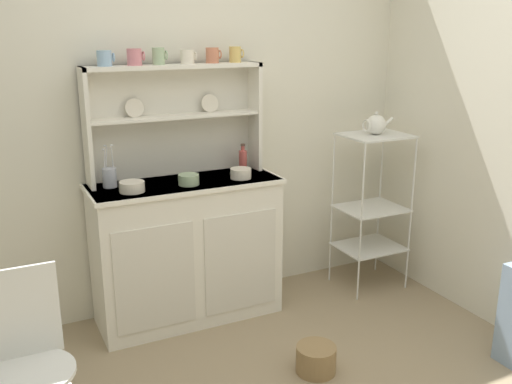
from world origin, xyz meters
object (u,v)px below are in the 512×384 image
(jam_bottle, at_px, (243,160))
(wire_chair, at_px, (26,352))
(hutch_shelf_unit, at_px, (173,111))
(porcelain_teapot, at_px, (376,125))
(bakers_rack, at_px, (372,196))
(utensil_jar, at_px, (110,177))
(hutch_cabinet, at_px, (187,249))
(bowl_mixing_large, at_px, (132,187))
(floor_basket, at_px, (316,359))
(cup_sky_0, at_px, (105,58))

(jam_bottle, bearing_deg, wire_chair, -145.05)
(hutch_shelf_unit, distance_m, porcelain_teapot, 1.33)
(bakers_rack, height_order, utensil_jar, utensil_jar)
(hutch_cabinet, relative_size, utensil_jar, 4.59)
(hutch_shelf_unit, xyz_separation_m, bowl_mixing_large, (-0.33, -0.24, -0.37))
(hutch_shelf_unit, distance_m, utensil_jar, 0.55)
(hutch_cabinet, bearing_deg, bakers_rack, -5.37)
(wire_chair, distance_m, porcelain_teapot, 2.50)
(bakers_rack, xyz_separation_m, wire_chair, (-2.29, -0.79, -0.14))
(floor_basket, relative_size, bowl_mixing_large, 1.51)
(hutch_cabinet, height_order, floor_basket, hutch_cabinet)
(wire_chair, bearing_deg, floor_basket, 32.30)
(bakers_rack, xyz_separation_m, utensil_jar, (-1.71, 0.20, 0.29))
(cup_sky_0, relative_size, porcelain_teapot, 0.43)
(hutch_shelf_unit, height_order, jam_bottle, hutch_shelf_unit)
(hutch_shelf_unit, bearing_deg, cup_sky_0, -173.90)
(porcelain_teapot, bearing_deg, wire_chair, -161.07)
(utensil_jar, bearing_deg, hutch_cabinet, -10.52)
(hutch_shelf_unit, bearing_deg, floor_basket, -69.18)
(wire_chair, height_order, bowl_mixing_large, bowl_mixing_large)
(floor_basket, xyz_separation_m, utensil_jar, (-0.82, 0.95, 0.87))
(wire_chair, relative_size, floor_basket, 4.00)
(hutch_cabinet, relative_size, bowl_mixing_large, 8.09)
(floor_basket, height_order, cup_sky_0, cup_sky_0)
(wire_chair, height_order, utensil_jar, utensil_jar)
(bakers_rack, relative_size, jam_bottle, 6.15)
(hutch_shelf_unit, bearing_deg, bowl_mixing_large, -144.50)
(wire_chair, height_order, jam_bottle, jam_bottle)
(floor_basket, xyz_separation_m, bowl_mixing_large, (-0.73, 0.80, 0.84))
(wire_chair, height_order, porcelain_teapot, porcelain_teapot)
(wire_chair, bearing_deg, porcelain_teapot, 49.96)
(cup_sky_0, height_order, porcelain_teapot, cup_sky_0)
(hutch_cabinet, xyz_separation_m, porcelain_teapot, (1.29, -0.12, 0.69))
(wire_chair, relative_size, porcelain_teapot, 3.84)
(hutch_shelf_unit, bearing_deg, porcelain_teapot, -12.48)
(wire_chair, relative_size, jam_bottle, 4.85)
(jam_bottle, distance_m, porcelain_teapot, 0.91)
(bowl_mixing_large, bearing_deg, cup_sky_0, 106.70)
(hutch_cabinet, xyz_separation_m, hutch_shelf_unit, (-0.00, 0.16, 0.82))
(porcelain_teapot, bearing_deg, cup_sky_0, 171.76)
(hutch_shelf_unit, height_order, porcelain_teapot, hutch_shelf_unit)
(floor_basket, relative_size, jam_bottle, 1.21)
(hutch_shelf_unit, relative_size, bowl_mixing_large, 7.56)
(bowl_mixing_large, relative_size, jam_bottle, 0.80)
(bowl_mixing_large, xyz_separation_m, utensil_jar, (-0.09, 0.15, 0.03))
(hutch_shelf_unit, height_order, utensil_jar, hutch_shelf_unit)
(hutch_cabinet, bearing_deg, cup_sky_0, 162.66)
(cup_sky_0, height_order, utensil_jar, cup_sky_0)
(hutch_shelf_unit, height_order, cup_sky_0, cup_sky_0)
(bowl_mixing_large, bearing_deg, jam_bottle, 11.94)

